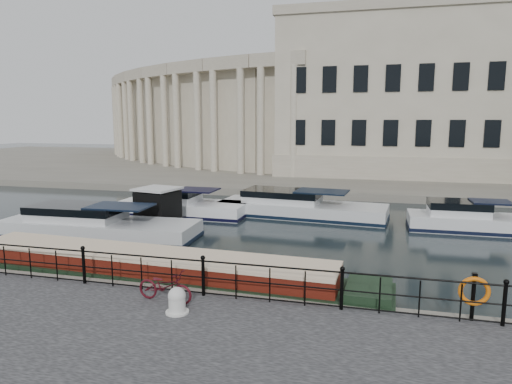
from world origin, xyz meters
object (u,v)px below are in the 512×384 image
bicycle (165,286)px  harbour_hut (158,209)px  mooring_bollard (177,301)px  life_ring_post (474,292)px  narrowboat (147,275)px

bicycle → harbour_hut: harbour_hut is taller
mooring_bollard → life_ring_post: life_ring_post is taller
mooring_bollard → narrowboat: mooring_bollard is taller
mooring_bollard → life_ring_post: (7.55, 1.41, 0.46)m
bicycle → mooring_bollard: bicycle is taller
harbour_hut → mooring_bollard: bearing=-50.0°
life_ring_post → narrowboat: 10.18m
bicycle → narrowboat: size_ratio=0.10×
mooring_bollard → harbour_hut: size_ratio=0.23×
narrowboat → harbour_hut: (-3.60, 8.11, 0.59)m
bicycle → mooring_bollard: (0.65, -0.63, -0.12)m
mooring_bollard → harbour_hut: harbour_hut is taller
mooring_bollard → harbour_hut: 12.63m
narrowboat → harbour_hut: size_ratio=5.26×
bicycle → life_ring_post: bearing=-77.3°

